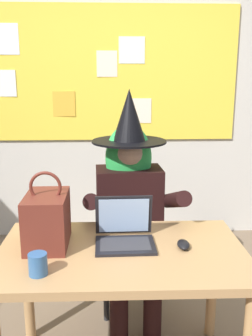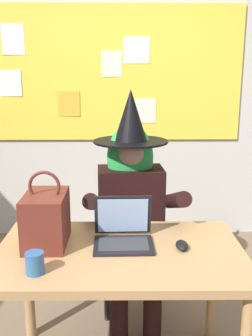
# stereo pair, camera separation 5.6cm
# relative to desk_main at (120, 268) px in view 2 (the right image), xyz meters

# --- Properties ---
(wall_back_bulletin) EXTENTS (5.76, 2.07, 2.64)m
(wall_back_bulletin) POSITION_rel_desk_main_xyz_m (-0.08, 1.88, 0.72)
(wall_back_bulletin) COLOR beige
(wall_back_bulletin) RESTS_ON ground
(desk_main) EXTENTS (1.21, 0.74, 0.71)m
(desk_main) POSITION_rel_desk_main_xyz_m (0.00, 0.00, 0.00)
(desk_main) COLOR tan
(desk_main) RESTS_ON ground
(chair_at_desk) EXTENTS (0.45, 0.45, 0.89)m
(chair_at_desk) POSITION_rel_desk_main_xyz_m (0.06, 0.73, -0.12)
(chair_at_desk) COLOR #2D3347
(chair_at_desk) RESTS_ON ground
(person_costumed) EXTENTS (0.61, 0.71, 1.46)m
(person_costumed) POSITION_rel_desk_main_xyz_m (0.07, 0.61, 0.17)
(person_costumed) COLOR black
(person_costumed) RESTS_ON ground
(laptop) EXTENTS (0.30, 0.26, 0.23)m
(laptop) POSITION_rel_desk_main_xyz_m (0.02, 0.08, 0.15)
(laptop) COLOR black
(laptop) RESTS_ON desk_main
(computer_mouse) EXTENTS (0.07, 0.11, 0.03)m
(computer_mouse) POSITION_rel_desk_main_xyz_m (0.30, 0.01, 0.11)
(computer_mouse) COLOR black
(computer_mouse) RESTS_ON desk_main
(handbag) EXTENTS (0.20, 0.30, 0.38)m
(handbag) POSITION_rel_desk_main_xyz_m (-0.36, 0.07, 0.23)
(handbag) COLOR maroon
(handbag) RESTS_ON desk_main
(coffee_mug) EXTENTS (0.08, 0.08, 0.09)m
(coffee_mug) POSITION_rel_desk_main_xyz_m (-0.36, -0.22, 0.14)
(coffee_mug) COLOR #336099
(coffee_mug) RESTS_ON desk_main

